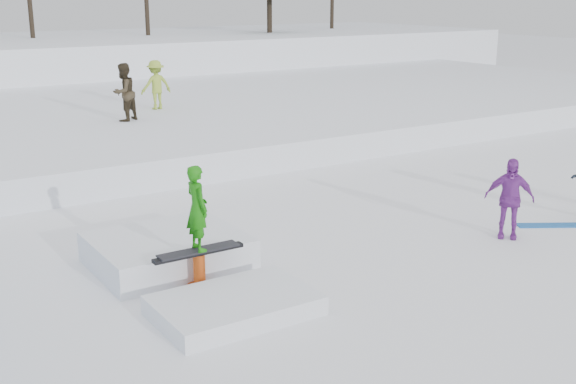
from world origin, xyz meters
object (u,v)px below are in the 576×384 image
walker_ygreen (156,85)px  jib_rail_feature (185,261)px  spectator_purple (509,198)px  walker_olive (124,92)px

walker_ygreen → jib_rail_feature: bearing=67.1°
spectator_purple → jib_rail_feature: bearing=-145.6°
spectator_purple → walker_ygreen: bearing=144.0°
jib_rail_feature → walker_ygreen: bearing=68.9°
walker_olive → spectator_purple: 13.13m
walker_olive → spectator_purple: (3.20, -12.70, -0.89)m
walker_ygreen → spectator_purple: (1.41, -14.38, -0.83)m
jib_rail_feature → spectator_purple: bearing=-14.0°
walker_ygreen → walker_olive: bearing=41.5°
walker_olive → walker_ygreen: bearing=-167.0°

